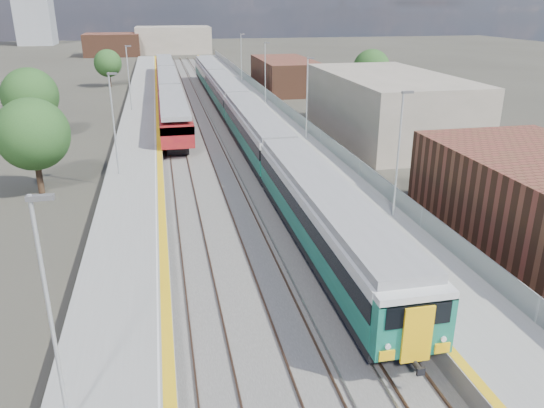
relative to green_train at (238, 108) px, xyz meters
name	(u,v)px	position (x,y,z in m)	size (l,w,h in m)	color
ground	(227,133)	(-1.50, -1.47, -2.38)	(320.00, 320.00, 0.00)	#47443A
ballast_bed	(204,129)	(-3.75, 1.03, -2.35)	(10.50, 155.00, 0.06)	#565451
tracks	(208,125)	(-3.15, 2.71, -2.28)	(8.96, 160.00, 0.17)	#4C3323
platform_right	(270,121)	(3.78, 1.03, -1.85)	(4.70, 155.00, 8.52)	slate
platform_left	(141,127)	(-10.55, 1.02, -1.87)	(4.30, 155.00, 8.52)	slate
buildings	(107,13)	(-19.62, 87.13, 8.32)	(72.00, 185.50, 40.00)	brown
green_train	(238,108)	(0.00, 0.00, 0.00)	(3.07, 85.49, 3.38)	black
red_train	(168,86)	(-7.00, 19.08, -0.14)	(3.01, 60.97, 3.80)	black
tree_a	(33,134)	(-17.27, -17.74, 2.01)	(5.15, 5.15, 6.99)	#382619
tree_b	(30,96)	(-20.68, -1.31, 2.22)	(5.39, 5.39, 7.31)	#382619
tree_c	(108,63)	(-16.26, 36.03, 1.42)	(4.46, 4.46, 6.04)	#382619
tree_d	(371,68)	(21.38, 15.25, 2.07)	(5.22, 5.22, 7.07)	#382619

